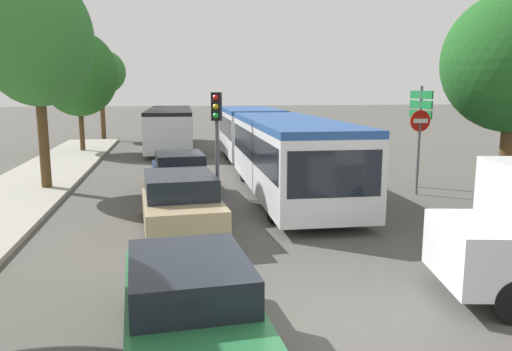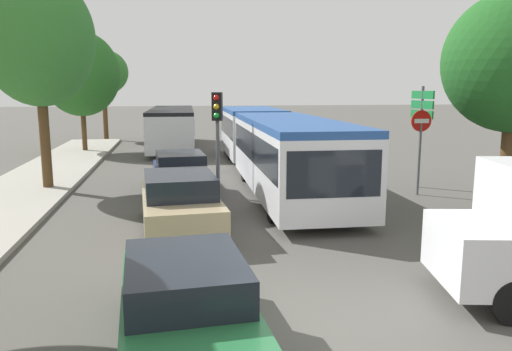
{
  "view_description": "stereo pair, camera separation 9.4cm",
  "coord_description": "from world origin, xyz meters",
  "px_view_note": "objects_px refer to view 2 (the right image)",
  "views": [
    {
      "loc": [
        -2.08,
        -6.55,
        3.5
      ],
      "look_at": [
        0.2,
        6.5,
        1.2
      ],
      "focal_mm": 35.0,
      "sensor_mm": 36.0,
      "label": 1
    },
    {
      "loc": [
        -1.99,
        -6.56,
        3.5
      ],
      "look_at": [
        0.2,
        6.5,
        1.2
      ],
      "focal_mm": 35.0,
      "sensor_mm": 36.0,
      "label": 2
    }
  ],
  "objects_px": {
    "direction_sign_post": "(422,116)",
    "tree_left_far": "(81,74)",
    "tree_left_distant": "(103,72)",
    "no_entry_sign": "(420,139)",
    "tree_left_mid": "(38,39)",
    "city_bus_rear": "(172,125)",
    "articulated_bus": "(271,141)",
    "queued_car_navy": "(180,172)",
    "traffic_light": "(217,121)",
    "queued_car_green": "(185,304)",
    "queued_car_tan": "(180,202)"
  },
  "relations": [
    {
      "from": "traffic_light",
      "to": "direction_sign_post",
      "type": "bearing_deg",
      "value": 109.32
    },
    {
      "from": "no_entry_sign",
      "to": "tree_left_far",
      "type": "xyz_separation_m",
      "value": [
        -12.89,
        13.6,
        2.43
      ]
    },
    {
      "from": "city_bus_rear",
      "to": "queued_car_navy",
      "type": "bearing_deg",
      "value": -177.36
    },
    {
      "from": "no_entry_sign",
      "to": "tree_left_mid",
      "type": "bearing_deg",
      "value": -102.71
    },
    {
      "from": "queued_car_green",
      "to": "tree_left_mid",
      "type": "distance_m",
      "value": 13.32
    },
    {
      "from": "tree_left_distant",
      "to": "tree_left_far",
      "type": "bearing_deg",
      "value": -92.31
    },
    {
      "from": "queued_car_navy",
      "to": "traffic_light",
      "type": "height_order",
      "value": "traffic_light"
    },
    {
      "from": "articulated_bus",
      "to": "no_entry_sign",
      "type": "height_order",
      "value": "no_entry_sign"
    },
    {
      "from": "queued_car_navy",
      "to": "no_entry_sign",
      "type": "height_order",
      "value": "no_entry_sign"
    },
    {
      "from": "tree_left_far",
      "to": "traffic_light",
      "type": "bearing_deg",
      "value": -63.95
    },
    {
      "from": "no_entry_sign",
      "to": "tree_left_distant",
      "type": "height_order",
      "value": "tree_left_distant"
    },
    {
      "from": "queued_car_green",
      "to": "articulated_bus",
      "type": "bearing_deg",
      "value": -19.9
    },
    {
      "from": "tree_left_distant",
      "to": "city_bus_rear",
      "type": "bearing_deg",
      "value": -51.74
    },
    {
      "from": "direction_sign_post",
      "to": "tree_left_distant",
      "type": "height_order",
      "value": "tree_left_distant"
    },
    {
      "from": "queued_car_green",
      "to": "queued_car_navy",
      "type": "xyz_separation_m",
      "value": [
        0.13,
        10.64,
        0.02
      ]
    },
    {
      "from": "queued_car_tan",
      "to": "traffic_light",
      "type": "relative_size",
      "value": 1.27
    },
    {
      "from": "city_bus_rear",
      "to": "no_entry_sign",
      "type": "distance_m",
      "value": 16.91
    },
    {
      "from": "articulated_bus",
      "to": "city_bus_rear",
      "type": "bearing_deg",
      "value": -159.13
    },
    {
      "from": "tree_left_distant",
      "to": "direction_sign_post",
      "type": "bearing_deg",
      "value": -55.68
    },
    {
      "from": "direction_sign_post",
      "to": "tree_left_far",
      "type": "height_order",
      "value": "tree_left_far"
    },
    {
      "from": "direction_sign_post",
      "to": "tree_left_mid",
      "type": "relative_size",
      "value": 0.49
    },
    {
      "from": "articulated_bus",
      "to": "traffic_light",
      "type": "xyz_separation_m",
      "value": [
        -2.41,
        -3.34,
        1.03
      ]
    },
    {
      "from": "queued_car_tan",
      "to": "traffic_light",
      "type": "distance_m",
      "value": 4.43
    },
    {
      "from": "queued_car_navy",
      "to": "traffic_light",
      "type": "xyz_separation_m",
      "value": [
        1.2,
        -0.91,
        1.8
      ]
    },
    {
      "from": "city_bus_rear",
      "to": "tree_left_far",
      "type": "xyz_separation_m",
      "value": [
        -4.84,
        -1.26,
        2.95
      ]
    },
    {
      "from": "queued_car_tan",
      "to": "articulated_bus",
      "type": "bearing_deg",
      "value": -31.24
    },
    {
      "from": "queued_car_tan",
      "to": "traffic_light",
      "type": "xyz_separation_m",
      "value": [
        1.3,
        3.85,
        1.76
      ]
    },
    {
      "from": "tree_left_far",
      "to": "tree_left_distant",
      "type": "height_order",
      "value": "tree_left_far"
    },
    {
      "from": "queued_car_navy",
      "to": "no_entry_sign",
      "type": "bearing_deg",
      "value": -106.12
    },
    {
      "from": "articulated_bus",
      "to": "queued_car_green",
      "type": "xyz_separation_m",
      "value": [
        -3.74,
        -13.07,
        -0.79
      ]
    },
    {
      "from": "tree_left_mid",
      "to": "tree_left_distant",
      "type": "xyz_separation_m",
      "value": [
        -0.22,
        17.84,
        -0.51
      ]
    },
    {
      "from": "queued_car_green",
      "to": "tree_left_far",
      "type": "height_order",
      "value": "tree_left_far"
    },
    {
      "from": "queued_car_navy",
      "to": "direction_sign_post",
      "type": "bearing_deg",
      "value": -97.11
    },
    {
      "from": "articulated_bus",
      "to": "tree_left_mid",
      "type": "distance_m",
      "value": 9.05
    },
    {
      "from": "articulated_bus",
      "to": "queued_car_green",
      "type": "distance_m",
      "value": 13.62
    },
    {
      "from": "city_bus_rear",
      "to": "queued_car_navy",
      "type": "relative_size",
      "value": 2.71
    },
    {
      "from": "city_bus_rear",
      "to": "tree_left_distant",
      "type": "bearing_deg",
      "value": 39.91
    },
    {
      "from": "queued_car_green",
      "to": "queued_car_tan",
      "type": "bearing_deg",
      "value": -4.21
    },
    {
      "from": "queued_car_navy",
      "to": "queued_car_tan",
      "type": "bearing_deg",
      "value": 174.87
    },
    {
      "from": "no_entry_sign",
      "to": "tree_left_distant",
      "type": "relative_size",
      "value": 0.46
    },
    {
      "from": "tree_left_distant",
      "to": "no_entry_sign",
      "type": "bearing_deg",
      "value": -58.57
    },
    {
      "from": "articulated_bus",
      "to": "queued_car_navy",
      "type": "xyz_separation_m",
      "value": [
        -3.61,
        -2.43,
        -0.77
      ]
    },
    {
      "from": "queued_car_tan",
      "to": "no_entry_sign",
      "type": "height_order",
      "value": "no_entry_sign"
    },
    {
      "from": "tree_left_far",
      "to": "articulated_bus",
      "type": "bearing_deg",
      "value": -47.52
    },
    {
      "from": "queued_car_green",
      "to": "no_entry_sign",
      "type": "bearing_deg",
      "value": -45.55
    },
    {
      "from": "direction_sign_post",
      "to": "tree_left_far",
      "type": "bearing_deg",
      "value": -45.69
    },
    {
      "from": "queued_car_green",
      "to": "traffic_light",
      "type": "distance_m",
      "value": 9.99
    },
    {
      "from": "articulated_bus",
      "to": "tree_left_mid",
      "type": "relative_size",
      "value": 2.33
    },
    {
      "from": "tree_left_far",
      "to": "tree_left_mid",
      "type": "bearing_deg",
      "value": -87.33
    },
    {
      "from": "queued_car_tan",
      "to": "tree_left_mid",
      "type": "height_order",
      "value": "tree_left_mid"
    }
  ]
}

